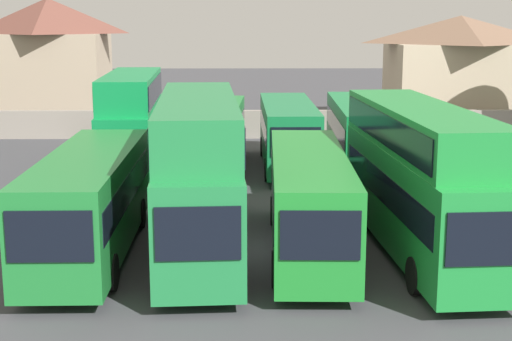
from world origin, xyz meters
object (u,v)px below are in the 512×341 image
at_px(bus_1, 90,198).
at_px(house_terrace_left, 50,59).
at_px(bus_4, 420,172).
at_px(house_terrace_centre, 459,68).
at_px(bus_8, 359,131).
at_px(bus_2, 199,166).
at_px(bus_6, 214,134).
at_px(bus_3, 309,197).
at_px(bus_7, 288,131).
at_px(bus_5, 132,116).

bearing_deg(bus_1, house_terrace_left, -164.62).
relative_size(bus_4, house_terrace_left, 1.34).
bearing_deg(house_terrace_left, house_terrace_centre, -1.97).
bearing_deg(bus_8, house_terrace_left, -130.41).
bearing_deg(bus_4, bus_2, -97.10).
height_order(bus_2, bus_8, bus_2).
distance_m(bus_6, bus_8, 7.51).
height_order(bus_4, bus_8, bus_4).
bearing_deg(house_terrace_left, bus_2, -68.11).
distance_m(bus_3, bus_7, 14.43).
height_order(bus_8, house_terrace_centre, house_terrace_centre).
bearing_deg(bus_1, bus_2, 98.68).
distance_m(bus_4, bus_6, 15.78).
xyz_separation_m(bus_7, house_terrace_centre, (13.52, 17.27, 2.03)).
bearing_deg(house_terrace_centre, bus_4, -107.39).
relative_size(bus_1, bus_7, 1.03).
bearing_deg(house_terrace_left, bus_3, -63.00).
bearing_deg(bus_8, house_terrace_centre, 151.98).
height_order(bus_2, bus_6, bus_2).
bearing_deg(bus_1, bus_5, -177.73).
xyz_separation_m(bus_2, bus_8, (7.44, 14.01, -0.97)).
bearing_deg(bus_3, house_terrace_centre, 158.26).
distance_m(bus_7, house_terrace_centre, 22.02).
relative_size(bus_4, house_terrace_centre, 1.17).
distance_m(bus_1, bus_4, 10.89).
distance_m(bus_1, bus_3, 7.21).
xyz_separation_m(bus_2, house_terrace_left, (-13.01, 32.39, 1.69)).
bearing_deg(bus_5, house_terrace_left, -157.64).
relative_size(bus_1, bus_8, 0.97).
bearing_deg(bus_3, bus_5, -149.14).
distance_m(house_terrace_left, house_terrace_centre, 30.30).
xyz_separation_m(bus_3, bus_7, (0.08, 14.43, 0.02)).
xyz_separation_m(bus_3, house_terrace_left, (-16.68, 32.74, 2.70)).
xyz_separation_m(bus_3, house_terrace_centre, (13.60, 31.70, 2.05)).
relative_size(bus_5, bus_7, 0.98).
distance_m(bus_1, house_terrace_centre, 38.16).
xyz_separation_m(bus_5, bus_8, (11.72, 0.26, -0.81)).
bearing_deg(house_terrace_left, bus_5, -64.87).
xyz_separation_m(bus_4, house_terrace_centre, (9.95, 31.77, 1.18)).
bearing_deg(bus_1, bus_6, 165.42).
height_order(bus_5, house_terrace_centre, house_terrace_centre).
bearing_deg(house_terrace_centre, bus_1, -123.09).
xyz_separation_m(bus_5, house_terrace_centre, (21.54, 17.59, 1.20)).
bearing_deg(bus_4, house_terrace_centre, 158.82).
bearing_deg(bus_5, bus_2, 14.48).
relative_size(bus_1, house_terrace_left, 1.20).
distance_m(bus_2, bus_3, 3.82).
height_order(bus_2, bus_7, bus_2).
distance_m(bus_5, house_terrace_left, 20.66).
relative_size(bus_5, house_terrace_left, 1.14).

